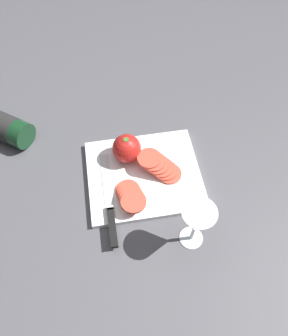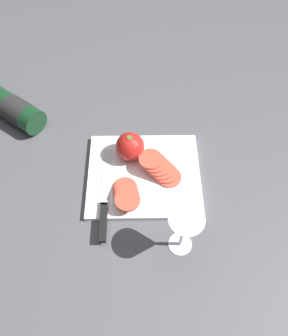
% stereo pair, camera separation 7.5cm
% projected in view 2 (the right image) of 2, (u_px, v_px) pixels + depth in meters
% --- Properties ---
extents(ground_plane, '(3.00, 3.00, 0.00)m').
position_uv_depth(ground_plane, '(130.00, 181.00, 0.95)').
color(ground_plane, '#4C4C51').
extents(cutting_board, '(0.32, 0.28, 0.02)m').
position_uv_depth(cutting_board, '(144.00, 175.00, 0.95)').
color(cutting_board, white).
rests_on(cutting_board, ground_plane).
extents(wine_bottle, '(0.29, 0.23, 0.09)m').
position_uv_depth(wine_bottle, '(13.00, 109.00, 1.05)').
color(wine_bottle, '#14381E').
rests_on(wine_bottle, ground_plane).
extents(wine_glass, '(0.08, 0.08, 0.16)m').
position_uv_depth(wine_glass, '(184.00, 228.00, 0.76)').
color(wine_glass, silver).
rests_on(wine_glass, ground_plane).
extents(whole_tomato, '(0.08, 0.08, 0.09)m').
position_uv_depth(whole_tomato, '(131.00, 147.00, 0.94)').
color(whole_tomato, red).
rests_on(whole_tomato, cutting_board).
extents(knife, '(0.03, 0.29, 0.01)m').
position_uv_depth(knife, '(104.00, 209.00, 0.88)').
color(knife, silver).
rests_on(knife, cutting_board).
extents(tomato_slice_stack_near, '(0.08, 0.12, 0.04)m').
position_uv_depth(tomato_slice_stack_near, '(126.00, 194.00, 0.89)').
color(tomato_slice_stack_near, '#DB4C38').
rests_on(tomato_slice_stack_near, cutting_board).
extents(tomato_slice_stack_far, '(0.12, 0.10, 0.04)m').
position_uv_depth(tomato_slice_stack_far, '(160.00, 168.00, 0.93)').
color(tomato_slice_stack_far, '#DB4C38').
rests_on(tomato_slice_stack_far, cutting_board).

